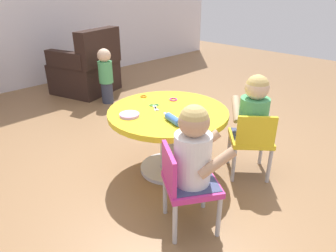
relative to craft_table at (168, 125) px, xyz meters
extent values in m
plane|color=olive|center=(0.00, 0.00, -0.39)|extent=(10.00, 10.00, 0.00)
cylinder|color=silver|center=(0.00, 0.00, -0.38)|extent=(0.44, 0.44, 0.03)
cylinder|color=silver|center=(0.00, 0.00, -0.15)|extent=(0.12, 0.12, 0.47)
cylinder|color=yellow|center=(0.00, 0.00, 0.10)|extent=(0.89, 0.89, 0.04)
cylinder|color=#B7B7BC|center=(-0.30, -0.70, -0.25)|extent=(0.03, 0.03, 0.28)
cylinder|color=#B7B7BC|center=(-0.16, -0.49, -0.25)|extent=(0.03, 0.03, 0.28)
cylinder|color=#B7B7BC|center=(-0.52, -0.56, -0.25)|extent=(0.03, 0.03, 0.28)
cylinder|color=#B7B7BC|center=(-0.38, -0.35, -0.25)|extent=(0.03, 0.03, 0.28)
cube|color=#CC338C|center=(-0.34, -0.52, -0.09)|extent=(0.41, 0.41, 0.04)
cube|color=#CC338C|center=(-0.45, -0.45, 0.03)|extent=(0.17, 0.24, 0.22)
cube|color=#3F4772|center=(-0.34, -0.52, -0.09)|extent=(0.38, 0.37, 0.04)
cylinder|color=white|center=(-0.34, -0.52, 0.08)|extent=(0.21, 0.21, 0.30)
sphere|color=tan|center=(-0.34, -0.52, 0.31)|extent=(0.17, 0.17, 0.17)
sphere|color=tan|center=(-0.34, -0.52, 0.32)|extent=(0.16, 0.16, 0.16)
cylinder|color=tan|center=(-0.31, -0.67, 0.10)|extent=(0.21, 0.16, 0.17)
cylinder|color=tan|center=(-0.19, -0.49, 0.10)|extent=(0.21, 0.16, 0.17)
cylinder|color=#B7B7BC|center=(0.60, -0.48, -0.25)|extent=(0.03, 0.03, 0.28)
cylinder|color=#B7B7BC|center=(0.42, -0.28, -0.25)|extent=(0.03, 0.03, 0.28)
cylinder|color=#B7B7BC|center=(0.40, -0.65, -0.25)|extent=(0.03, 0.03, 0.28)
cylinder|color=#B7B7BC|center=(0.23, -0.46, -0.25)|extent=(0.03, 0.03, 0.28)
cube|color=yellow|center=(0.41, -0.47, -0.09)|extent=(0.42, 0.42, 0.04)
cube|color=yellow|center=(0.31, -0.56, 0.03)|extent=(0.20, 0.22, 0.22)
cube|color=#3F4772|center=(0.41, -0.47, -0.09)|extent=(0.38, 0.38, 0.04)
cylinder|color=#4CA566|center=(0.41, -0.47, 0.08)|extent=(0.21, 0.21, 0.30)
sphere|color=beige|center=(0.41, -0.47, 0.31)|extent=(0.17, 0.17, 0.17)
sphere|color=tan|center=(0.41, -0.47, 0.32)|extent=(0.16, 0.16, 0.16)
cylinder|color=beige|center=(0.56, -0.48, 0.10)|extent=(0.20, 0.18, 0.17)
cylinder|color=beige|center=(0.42, -0.32, 0.10)|extent=(0.20, 0.18, 0.17)
cube|color=black|center=(0.61, 2.20, -0.19)|extent=(0.88, 0.88, 0.40)
cube|color=black|center=(0.69, 1.92, 0.23)|extent=(0.72, 0.36, 0.45)
cube|color=black|center=(0.89, 2.29, 0.11)|extent=(0.29, 0.60, 0.20)
cube|color=black|center=(0.32, 2.11, 0.11)|extent=(0.29, 0.60, 0.20)
cylinder|color=#33384C|center=(0.55, 1.61, -0.26)|extent=(0.14, 0.14, 0.26)
cylinder|color=#4CA566|center=(0.55, 1.61, 0.00)|extent=(0.17, 0.17, 0.26)
sphere|color=beige|center=(0.55, 1.61, 0.20)|extent=(0.16, 0.16, 0.16)
cylinder|color=#3F72CC|center=(-0.13, -0.18, 0.15)|extent=(0.08, 0.15, 0.05)
cylinder|color=white|center=(-0.11, -0.09, 0.15)|extent=(0.03, 0.05, 0.02)
cylinder|color=white|center=(-0.16, -0.27, 0.15)|extent=(0.03, 0.05, 0.02)
cube|color=silver|center=(-0.04, 0.09, 0.13)|extent=(0.05, 0.11, 0.01)
cube|color=silver|center=(-0.04, 0.09, 0.13)|extent=(0.09, 0.09, 0.01)
torus|color=green|center=(-0.02, 0.15, 0.13)|extent=(0.05, 0.05, 0.01)
torus|color=green|center=(0.01, 0.13, 0.13)|extent=(0.05, 0.05, 0.01)
cylinder|color=#CC99E5|center=(-0.27, 0.11, 0.13)|extent=(0.14, 0.14, 0.02)
torus|color=#D83FA5|center=(0.18, 0.12, 0.13)|extent=(0.07, 0.07, 0.01)
torus|color=orange|center=(0.07, 0.35, 0.13)|extent=(0.05, 0.05, 0.01)
camera|label=1|loc=(-1.46, -1.44, 0.96)|focal=32.25mm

